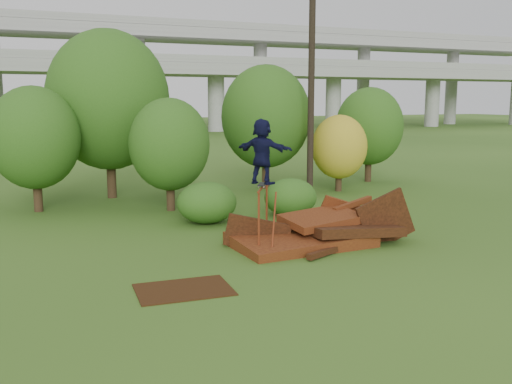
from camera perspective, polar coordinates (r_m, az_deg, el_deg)
name	(u,v)px	position (r m, az deg, el deg)	size (l,w,h in m)	color
ground	(313,261)	(15.30, 5.73, -6.85)	(240.00, 240.00, 0.00)	#2D5116
scrap_pile	(317,233)	(16.94, 6.12, -4.12)	(5.77, 3.00, 1.94)	#41170B
grind_rail	(263,204)	(16.37, 0.70, -1.22)	(1.18, 1.94, 1.81)	maroon
skateboard	(262,184)	(16.06, 0.62, 0.78)	(0.51, 0.68, 0.07)	black
skater	(262,151)	(15.95, 0.62, 4.09)	(1.70, 0.54, 1.83)	black
flat_plate	(184,290)	(13.06, -7.24, -9.66)	(2.10, 1.50, 0.03)	#331C0B
tree_0	(34,138)	(22.98, -21.28, 5.07)	(3.37, 3.37, 4.75)	black
tree_1	(108,100)	(25.26, -14.55, 8.88)	(5.15, 5.15, 7.17)	black
tree_2	(169,145)	(21.89, -8.66, 4.71)	(3.06, 3.06, 4.31)	black
tree_3	(266,117)	(27.16, 0.99, 7.54)	(4.22, 4.22, 5.86)	black
tree_4	(339,147)	(26.65, 8.33, 4.48)	(2.57, 2.57, 3.55)	black
tree_5	(369,126)	(30.04, 11.28, 6.46)	(3.46, 3.46, 4.86)	black
shrub_left	(207,203)	(19.68, -4.93, -1.07)	(2.08, 1.92, 1.44)	#244E14
shrub_right	(290,197)	(20.89, 3.47, -0.52)	(1.96, 1.80, 1.39)	#244E14
utility_pole	(311,71)	(25.18, 5.57, 11.93)	(1.40, 0.28, 10.71)	black
freeway_overpass	(70,50)	(76.37, -18.06, 13.37)	(160.00, 15.00, 13.70)	gray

